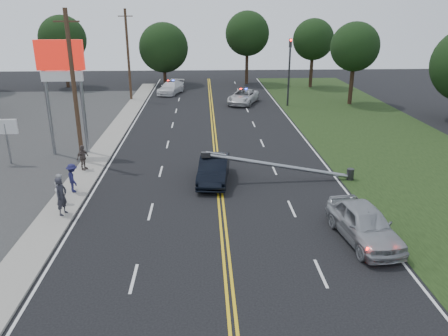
{
  "coord_description": "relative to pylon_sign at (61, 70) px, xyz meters",
  "views": [
    {
      "loc": [
        -0.86,
        -16.68,
        9.9
      ],
      "look_at": [
        0.21,
        5.79,
        1.7
      ],
      "focal_mm": 35.0,
      "sensor_mm": 36.0,
      "label": 1
    }
  ],
  "objects": [
    {
      "name": "fallen_streetlight",
      "position": [
        14.69,
        -6.0,
        -5.08
      ],
      "size": [
        9.36,
        0.44,
        1.91
      ],
      "color": "#2D2D30",
      "rests_on": "ground"
    },
    {
      "name": "traffic_signal",
      "position": [
        18.8,
        16.0,
        -1.79
      ],
      "size": [
        0.28,
        0.41,
        7.05
      ],
      "color": "#2D2D30",
      "rests_on": "ground"
    },
    {
      "name": "emergency_b",
      "position": [
        5.65,
        23.82,
        -5.23
      ],
      "size": [
        3.57,
        5.67,
        1.53
      ],
      "primitive_type": "imported",
      "rotation": [
        0.0,
        0.0,
        -0.29
      ],
      "color": "silver",
      "rests_on": "ground"
    },
    {
      "name": "tree_8",
      "position": [
        24.13,
        27.96,
        0.18
      ],
      "size": [
        5.33,
        5.33,
        8.86
      ],
      "color": "black",
      "rests_on": "ground"
    },
    {
      "name": "tree_7",
      "position": [
        15.77,
        31.13,
        0.78
      ],
      "size": [
        5.98,
        5.98,
        9.79
      ],
      "color": "black",
      "rests_on": "ground"
    },
    {
      "name": "small_sign",
      "position": [
        -3.5,
        -2.0,
        -3.66
      ],
      "size": [
        1.6,
        0.14,
        3.1
      ],
      "color": "gray",
      "rests_on": "ground"
    },
    {
      "name": "ground",
      "position": [
        10.5,
        -14.0,
        -6.0
      ],
      "size": [
        120.0,
        120.0,
        0.0
      ],
      "primitive_type": "plane",
      "color": "black",
      "rests_on": "ground"
    },
    {
      "name": "tree_9",
      "position": [
        25.87,
        16.64,
        0.14
      ],
      "size": [
        5.18,
        5.18,
        8.75
      ],
      "color": "black",
      "rests_on": "ground"
    },
    {
      "name": "pylon_sign",
      "position": [
        0.0,
        0.0,
        0.0
      ],
      "size": [
        3.2,
        0.35,
        8.0
      ],
      "color": "gray",
      "rests_on": "ground"
    },
    {
      "name": "bystander_c",
      "position": [
        2.2,
        -7.39,
        -5.04
      ],
      "size": [
        1.05,
        1.24,
        1.66
      ],
      "primitive_type": "imported",
      "rotation": [
        0.0,
        0.0,
        2.06
      ],
      "color": "#1C1C47",
      "rests_on": "sidewalk"
    },
    {
      "name": "sidewalk",
      "position": [
        2.1,
        -4.0,
        -5.94
      ],
      "size": [
        1.8,
        70.0,
        0.12
      ],
      "primitive_type": "cube",
      "color": "gray",
      "rests_on": "ground"
    },
    {
      "name": "tree_6",
      "position": [
        4.34,
        31.09,
        -1.01
      ],
      "size": [
        6.68,
        6.68,
        8.33
      ],
      "color": "black",
      "rests_on": "ground"
    },
    {
      "name": "utility_pole_mid",
      "position": [
        1.3,
        -2.0,
        -0.91
      ],
      "size": [
        1.6,
        0.28,
        10.0
      ],
      "color": "#382619",
      "rests_on": "ground"
    },
    {
      "name": "grass_verge",
      "position": [
        24.0,
        -4.0,
        -5.99
      ],
      "size": [
        12.0,
        80.0,
        0.01
      ],
      "primitive_type": "cube",
      "color": "black",
      "rests_on": "ground"
    },
    {
      "name": "emergency_a",
      "position": [
        14.08,
        17.36,
        -5.24
      ],
      "size": [
        4.3,
        6.0,
        1.52
      ],
      "primitive_type": "imported",
      "rotation": [
        0.0,
        0.0,
        -0.36
      ],
      "color": "silver",
      "rests_on": "ground"
    },
    {
      "name": "centerline_yellow",
      "position": [
        10.5,
        -4.0,
        -5.99
      ],
      "size": [
        0.36,
        80.0,
        0.0
      ],
      "primitive_type": "cube",
      "color": "gold",
      "rests_on": "ground"
    },
    {
      "name": "bystander_a",
      "position": [
        2.46,
        -10.31,
        -4.89
      ],
      "size": [
        0.67,
        0.83,
        1.97
      ],
      "primitive_type": "imported",
      "rotation": [
        0.0,
        0.0,
        1.26
      ],
      "color": "#292931",
      "rests_on": "sidewalk"
    },
    {
      "name": "waiting_sedan",
      "position": [
        16.77,
        -13.43,
        -5.16
      ],
      "size": [
        2.59,
        5.15,
        1.68
      ],
      "primitive_type": "imported",
      "rotation": [
        0.0,
        0.0,
        0.13
      ],
      "color": "#9A9CA1",
      "rests_on": "ground"
    },
    {
      "name": "utility_pole_far",
      "position": [
        1.3,
        20.0,
        -0.91
      ],
      "size": [
        1.6,
        0.28,
        10.0
      ],
      "color": "#382619",
      "rests_on": "ground"
    },
    {
      "name": "bystander_b",
      "position": [
        1.94,
        -8.78,
        -5.08
      ],
      "size": [
        0.76,
        0.89,
        1.6
      ],
      "primitive_type": "imported",
      "rotation": [
        0.0,
        0.0,
        1.79
      ],
      "color": "#BBBBC0",
      "rests_on": "sidewalk"
    },
    {
      "name": "bystander_d",
      "position": [
        1.83,
        -3.72,
        -5.05
      ],
      "size": [
        0.81,
        1.04,
        1.65
      ],
      "primitive_type": "imported",
      "rotation": [
        0.0,
        0.0,
        1.07
      ],
      "color": "#564945",
      "rests_on": "sidewalk"
    },
    {
      "name": "crashed_sedan",
      "position": [
        10.2,
        -5.88,
        -5.21
      ],
      "size": [
        2.19,
        4.95,
        1.58
      ],
      "primitive_type": "imported",
      "rotation": [
        0.0,
        0.0,
        -0.11
      ],
      "color": "black",
      "rests_on": "ground"
    },
    {
      "name": "tree_5",
      "position": [
        -8.57,
        29.36,
        0.23
      ],
      "size": [
        6.07,
        6.07,
        9.28
      ],
      "color": "black",
      "rests_on": "ground"
    }
  ]
}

